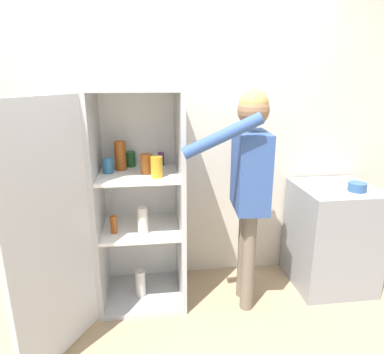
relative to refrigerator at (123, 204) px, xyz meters
name	(u,v)px	position (x,y,z in m)	size (l,w,h in m)	color
ground_plane	(188,347)	(0.43, -0.55, -0.86)	(12.00, 12.00, 0.00)	tan
wall_back	(174,138)	(0.43, 0.43, 0.41)	(7.00, 0.06, 2.55)	beige
refrigerator	(123,204)	(0.00, 0.00, 0.00)	(1.05, 1.18, 1.72)	#B7BABC
person	(249,174)	(0.94, -0.10, 0.23)	(0.66, 0.54, 1.70)	#726656
counter	(331,236)	(1.76, 0.07, -0.41)	(0.64, 0.62, 0.90)	gray
bowl	(357,187)	(1.85, -0.04, 0.08)	(0.14, 0.14, 0.07)	#335B8E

